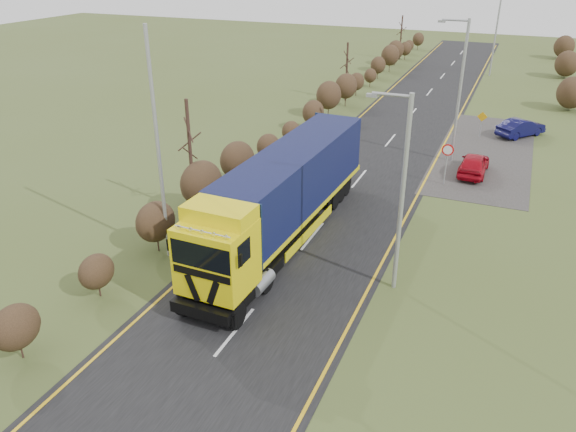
{
  "coord_description": "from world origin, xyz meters",
  "views": [
    {
      "loc": [
        8.1,
        -18.4,
        12.55
      ],
      "look_at": [
        -0.34,
        1.78,
        2.02
      ],
      "focal_mm": 35.0,
      "sensor_mm": 36.0,
      "label": 1
    }
  ],
  "objects_px": {
    "car_blue_sedan": "(521,128)",
    "streetlight_near": "(401,188)",
    "lorry": "(284,193)",
    "speed_sign": "(447,156)",
    "car_red_hatchback": "(474,164)"
  },
  "relations": [
    {
      "from": "car_blue_sedan",
      "to": "streetlight_near",
      "type": "relative_size",
      "value": 0.49
    },
    {
      "from": "car_red_hatchback",
      "to": "car_blue_sedan",
      "type": "bearing_deg",
      "value": -102.46
    },
    {
      "from": "car_red_hatchback",
      "to": "car_blue_sedan",
      "type": "xyz_separation_m",
      "value": [
        2.33,
        9.22,
        -0.02
      ]
    },
    {
      "from": "lorry",
      "to": "streetlight_near",
      "type": "bearing_deg",
      "value": -18.06
    },
    {
      "from": "car_red_hatchback",
      "to": "streetlight_near",
      "type": "relative_size",
      "value": 0.49
    },
    {
      "from": "car_blue_sedan",
      "to": "streetlight_near",
      "type": "height_order",
      "value": "streetlight_near"
    },
    {
      "from": "car_red_hatchback",
      "to": "streetlight_near",
      "type": "distance_m",
      "value": 14.83
    },
    {
      "from": "car_red_hatchback",
      "to": "car_blue_sedan",
      "type": "distance_m",
      "value": 9.51
    },
    {
      "from": "lorry",
      "to": "car_blue_sedan",
      "type": "bearing_deg",
      "value": 67.63
    },
    {
      "from": "streetlight_near",
      "to": "speed_sign",
      "type": "height_order",
      "value": "streetlight_near"
    },
    {
      "from": "speed_sign",
      "to": "car_red_hatchback",
      "type": "bearing_deg",
      "value": 59.66
    },
    {
      "from": "streetlight_near",
      "to": "speed_sign",
      "type": "relative_size",
      "value": 3.22
    },
    {
      "from": "speed_sign",
      "to": "car_blue_sedan",
      "type": "bearing_deg",
      "value": 72.23
    },
    {
      "from": "car_red_hatchback",
      "to": "lorry",
      "type": "bearing_deg",
      "value": 60.81
    },
    {
      "from": "car_red_hatchback",
      "to": "car_blue_sedan",
      "type": "relative_size",
      "value": 1.0
    }
  ]
}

